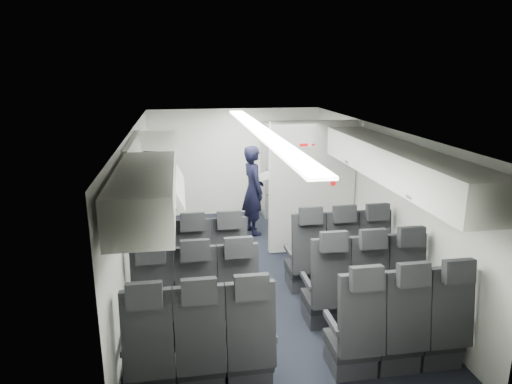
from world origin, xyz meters
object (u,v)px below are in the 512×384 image
object	(u,v)px
boarding_door	(149,189)
carry_on_bag	(154,162)
galley_unit	(284,169)
seat_row_rear	(303,342)
flight_attendant	(253,190)
seat_row_mid	(282,297)
seat_row_front	(267,264)

from	to	relation	value
boarding_door	carry_on_bag	bearing A→B (deg)	-82.95
galley_unit	carry_on_bag	size ratio (longest dim) A/B	5.37
seat_row_rear	flight_attendant	size ratio (longest dim) A/B	2.06
flight_attendant	carry_on_bag	bearing A→B (deg)	132.26
seat_row_mid	flight_attendant	bearing A→B (deg)	86.90
galley_unit	carry_on_bag	distance (m)	3.97
seat_row_front	flight_attendant	distance (m)	2.33
flight_attendant	carry_on_bag	distance (m)	2.82
flight_attendant	seat_row_mid	bearing A→B (deg)	165.76
seat_row_rear	carry_on_bag	bearing A→B (deg)	125.47
boarding_door	seat_row_front	bearing A→B (deg)	-51.84
boarding_door	flight_attendant	world-z (taller)	boarding_door
seat_row_rear	flight_attendant	distance (m)	4.11
galley_unit	boarding_door	size ratio (longest dim) A/B	1.02
seat_row_rear	galley_unit	bearing A→B (deg)	79.35
seat_row_front	carry_on_bag	distance (m)	1.99
galley_unit	flight_attendant	distance (m)	1.25
galley_unit	seat_row_rear	bearing A→B (deg)	-100.65
seat_row_front	seat_row_rear	xyz separation A→B (m)	(0.00, -1.80, 0.00)
carry_on_bag	seat_row_front	bearing A→B (deg)	11.76
seat_row_rear	carry_on_bag	distance (m)	2.80
carry_on_bag	galley_unit	bearing A→B (deg)	71.25
seat_row_mid	carry_on_bag	distance (m)	2.25
seat_row_rear	boarding_door	world-z (taller)	boarding_door
galley_unit	boarding_door	distance (m)	2.84
seat_row_mid	boarding_door	distance (m)	3.45
seat_row_rear	boarding_door	size ratio (longest dim) A/B	1.79
seat_row_mid	seat_row_rear	world-z (taller)	same
seat_row_front	boarding_door	bearing A→B (deg)	128.16
seat_row_mid	seat_row_rear	xyz separation A→B (m)	(0.00, -0.90, 0.00)
seat_row_front	boarding_door	size ratio (longest dim) A/B	1.79
boarding_door	carry_on_bag	distance (m)	2.11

